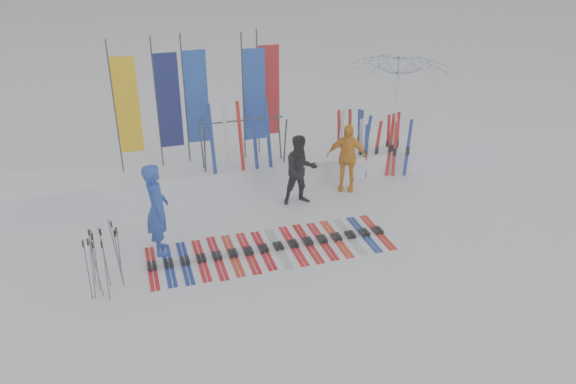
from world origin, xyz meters
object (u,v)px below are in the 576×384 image
object	(u,v)px
tent_canopy	(398,100)
ski_rack	(243,136)
person_yellow	(347,157)
ski_row	(271,248)
person_blue	(157,209)
person_black	(300,170)

from	to	relation	value
tent_canopy	ski_rack	bearing A→B (deg)	-162.36
person_yellow	ski_row	bearing A→B (deg)	-111.17
person_yellow	ski_row	world-z (taller)	person_yellow
person_blue	ski_row	bearing A→B (deg)	-104.21
tent_canopy	person_yellow	bearing A→B (deg)	-136.53
person_black	person_yellow	world-z (taller)	person_yellow
person_black	ski_rack	distance (m)	1.74
person_black	tent_canopy	size ratio (longest dim) A/B	0.54
person_blue	tent_canopy	world-z (taller)	tent_canopy
person_black	ski_rack	size ratio (longest dim) A/B	0.84
person_blue	ski_rack	bearing A→B (deg)	-41.58
tent_canopy	ski_row	bearing A→B (deg)	-137.67
person_yellow	ski_rack	bearing A→B (deg)	-172.11
person_blue	person_black	distance (m)	3.65
person_blue	tent_canopy	size ratio (longest dim) A/B	0.62
person_blue	person_yellow	bearing A→B (deg)	-69.41
person_yellow	ski_rack	xyz separation A→B (m)	(-2.41, 0.87, 0.52)
person_yellow	ski_row	size ratio (longest dim) A/B	0.35
person_yellow	ski_rack	distance (m)	2.61
ski_row	person_black	bearing A→B (deg)	56.10
tent_canopy	ski_row	distance (m)	7.14
person_blue	ski_rack	xyz separation A→B (m)	(2.35, 2.53, 0.42)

